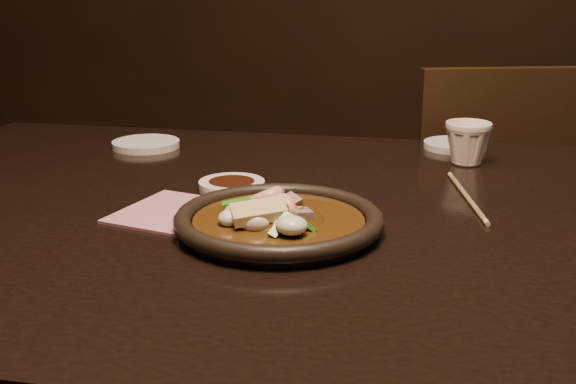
% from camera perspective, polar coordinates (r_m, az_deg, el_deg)
% --- Properties ---
extents(table, '(1.60, 0.90, 0.75)m').
position_cam_1_polar(table, '(0.96, 7.55, -6.16)').
color(table, black).
rests_on(table, floor).
extents(chair, '(0.51, 0.51, 0.87)m').
position_cam_1_polar(chair, '(1.70, 15.19, -3.45)').
color(chair, black).
rests_on(chair, floor).
extents(plate, '(0.25, 0.25, 0.03)m').
position_cam_1_polar(plate, '(0.87, -0.74, -2.34)').
color(plate, black).
rests_on(plate, table).
extents(stirfry, '(0.13, 0.14, 0.06)m').
position_cam_1_polar(stirfry, '(0.86, -1.03, -2.06)').
color(stirfry, '#352009').
rests_on(stirfry, plate).
extents(soy_dish, '(0.09, 0.09, 0.01)m').
position_cam_1_polar(soy_dish, '(1.04, -4.46, 0.52)').
color(soy_dish, silver).
rests_on(soy_dish, table).
extents(saucer_left, '(0.12, 0.12, 0.01)m').
position_cam_1_polar(saucer_left, '(1.31, -11.16, 3.73)').
color(saucer_left, silver).
rests_on(saucer_left, table).
extents(saucer_right, '(0.11, 0.11, 0.01)m').
position_cam_1_polar(saucer_right, '(1.31, 13.06, 3.63)').
color(saucer_right, silver).
rests_on(saucer_right, table).
extents(tea_cup, '(0.08, 0.08, 0.07)m').
position_cam_1_polar(tea_cup, '(1.20, 14.01, 3.88)').
color(tea_cup, '#F0E6CF').
rests_on(tea_cup, table).
extents(chopsticks, '(0.05, 0.22, 0.01)m').
position_cam_1_polar(chopsticks, '(1.02, 13.95, -0.34)').
color(chopsticks, tan).
rests_on(chopsticks, table).
extents(napkin, '(0.18, 0.18, 0.00)m').
position_cam_1_polar(napkin, '(0.94, -8.59, -1.66)').
color(napkin, '#A16372').
rests_on(napkin, table).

